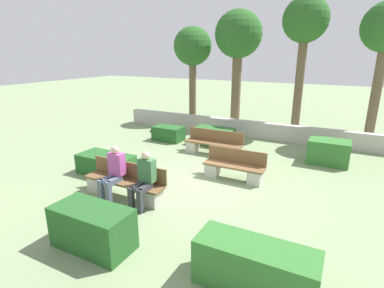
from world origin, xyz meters
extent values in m
plane|color=gray|center=(0.00, 0.00, 0.00)|extent=(60.00, 60.00, 0.00)
cube|color=#B7B2A8|center=(0.00, 5.21, 0.33)|extent=(12.07, 0.30, 0.67)
cube|color=brown|center=(-1.11, -1.61, 0.40)|extent=(2.17, 0.44, 0.05)
cube|color=brown|center=(-1.11, -1.37, 0.63)|extent=(2.17, 0.04, 0.40)
cube|color=#B7B2A8|center=(-1.96, -1.61, 0.19)|extent=(0.36, 0.40, 0.38)
cube|color=#B7B2A8|center=(-0.25, -1.61, 0.19)|extent=(0.36, 0.40, 0.38)
cube|color=brown|center=(0.89, 0.63, 0.40)|extent=(1.70, 0.44, 0.05)
cube|color=brown|center=(0.89, 0.87, 0.63)|extent=(1.70, 0.04, 0.40)
cube|color=#B7B2A8|center=(0.27, 0.63, 0.19)|extent=(0.36, 0.40, 0.38)
cube|color=#B7B2A8|center=(1.52, 0.63, 0.19)|extent=(0.36, 0.40, 0.38)
cube|color=brown|center=(-0.47, 2.35, 0.40)|extent=(2.04, 0.44, 0.05)
cube|color=brown|center=(-0.47, 2.59, 0.63)|extent=(2.04, 0.04, 0.40)
cube|color=#B7B2A8|center=(-1.26, 2.35, 0.19)|extent=(0.36, 0.40, 0.38)
cube|color=#B7B2A8|center=(0.32, 2.35, 0.19)|extent=(0.36, 0.40, 0.38)
cube|color=#333338|center=(-0.51, -1.82, 0.49)|extent=(0.14, 0.46, 0.13)
cube|color=#333338|center=(-0.31, -1.82, 0.49)|extent=(0.14, 0.46, 0.13)
cube|color=#333338|center=(-0.53, -2.05, 0.28)|extent=(0.11, 0.11, 0.56)
cube|color=#333338|center=(-0.29, -2.05, 0.28)|extent=(0.11, 0.11, 0.56)
cube|color=#3D6B42|center=(-0.41, -1.58, 0.83)|extent=(0.38, 0.22, 0.54)
sphere|color=beige|center=(-0.41, -1.60, 1.19)|extent=(0.20, 0.20, 0.20)
cube|color=#515B70|center=(-1.40, -1.82, 0.49)|extent=(0.14, 0.46, 0.13)
cube|color=#515B70|center=(-1.20, -1.82, 0.49)|extent=(0.14, 0.46, 0.13)
cube|color=#515B70|center=(-1.42, -2.05, 0.28)|extent=(0.11, 0.11, 0.56)
cube|color=#515B70|center=(-1.18, -2.05, 0.28)|extent=(0.11, 0.11, 0.56)
cube|color=#B74C9E|center=(-1.30, -1.58, 0.83)|extent=(0.38, 0.22, 0.54)
sphere|color=beige|center=(-1.30, -1.60, 1.19)|extent=(0.19, 0.19, 0.19)
cube|color=#286028|center=(-0.94, 3.50, 0.32)|extent=(1.49, 0.77, 0.64)
cube|color=#33702D|center=(3.13, 3.24, 0.38)|extent=(1.23, 0.82, 0.77)
cube|color=#235623|center=(-2.79, 3.15, 0.28)|extent=(1.17, 0.73, 0.57)
cube|color=#235623|center=(-2.55, -0.67, 0.29)|extent=(1.64, 0.82, 0.57)
cube|color=#33702D|center=(2.57, -3.06, 0.37)|extent=(1.78, 0.66, 0.74)
cube|color=#235623|center=(-0.31, -3.41, 0.39)|extent=(1.48, 0.73, 0.77)
cylinder|color=brown|center=(-3.59, 6.81, 1.60)|extent=(0.36, 0.36, 3.20)
sphere|color=#285B23|center=(-3.59, 6.81, 3.71)|extent=(1.85, 1.85, 1.85)
cylinder|color=brown|center=(-1.31, 6.90, 1.81)|extent=(0.44, 0.44, 3.63)
sphere|color=#285B23|center=(-1.31, 6.90, 4.21)|extent=(2.13, 2.13, 2.13)
cylinder|color=brown|center=(1.56, 6.54, 2.08)|extent=(0.35, 0.35, 4.16)
sphere|color=#285B23|center=(1.56, 6.54, 4.65)|extent=(1.79, 1.79, 1.79)
cylinder|color=brown|center=(4.35, 6.32, 1.90)|extent=(0.35, 0.35, 3.79)
camera|label=1|loc=(3.45, -6.75, 3.39)|focal=28.00mm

